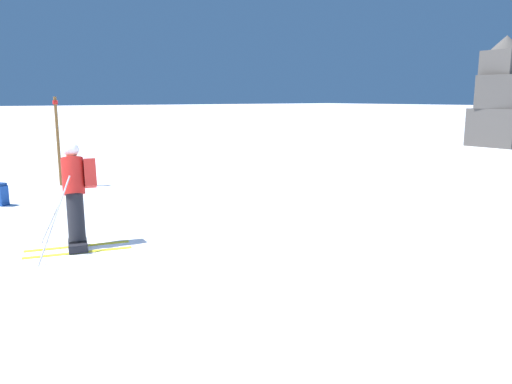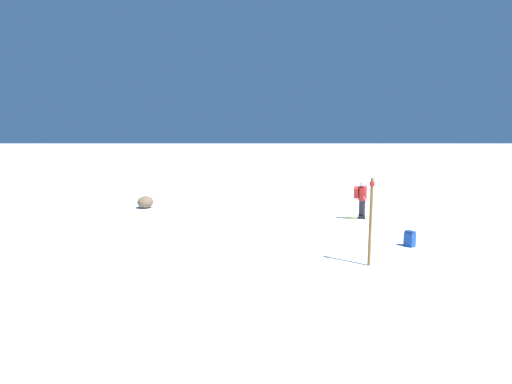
# 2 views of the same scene
# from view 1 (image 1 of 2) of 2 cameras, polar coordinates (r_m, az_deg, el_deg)

# --- Properties ---
(ground_plane) EXTENTS (300.00, 300.00, 0.00)m
(ground_plane) POSITION_cam_1_polar(r_m,az_deg,el_deg) (7.48, -17.54, -8.05)
(ground_plane) COLOR white
(skier) EXTENTS (1.25, 1.65, 1.68)m
(skier) POSITION_cam_1_polar(r_m,az_deg,el_deg) (8.41, -19.89, 0.29)
(skier) COLOR yellow
(skier) RESTS_ON ground
(rock_pillar) EXTENTS (2.38, 2.09, 5.23)m
(rock_pillar) POSITION_cam_1_polar(r_m,az_deg,el_deg) (27.04, 26.26, 9.32)
(rock_pillar) COLOR #4C4742
(rock_pillar) RESTS_ON ground
(spare_backpack) EXTENTS (0.37, 0.35, 0.50)m
(spare_backpack) POSITION_cam_1_polar(r_m,az_deg,el_deg) (12.36, -27.24, -0.25)
(spare_backpack) COLOR #194293
(spare_backpack) RESTS_ON ground
(trail_marker) EXTENTS (0.13, 0.13, 2.37)m
(trail_marker) POSITION_cam_1_polar(r_m,az_deg,el_deg) (14.40, -21.71, 5.77)
(trail_marker) COLOR brown
(trail_marker) RESTS_ON ground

